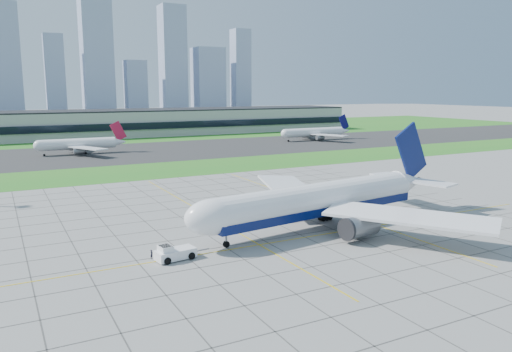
{
  "coord_description": "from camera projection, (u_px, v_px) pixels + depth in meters",
  "views": [
    {
      "loc": [
        -51.24,
        -78.85,
        27.84
      ],
      "look_at": [
        4.88,
        27.46,
        7.0
      ],
      "focal_mm": 35.0,
      "sensor_mm": 36.0,
      "label": 1
    }
  ],
  "objects": [
    {
      "name": "ground",
      "position": [
        300.0,
        235.0,
        97.03
      ],
      "size": [
        1400.0,
        1400.0,
        0.0
      ],
      "primitive_type": "plane",
      "color": "gray",
      "rests_on": "ground"
    },
    {
      "name": "grass_median",
      "position": [
        161.0,
        170.0,
        175.45
      ],
      "size": [
        700.0,
        35.0,
        0.04
      ],
      "primitive_type": "cube",
      "color": "#247521",
      "rests_on": "ground"
    },
    {
      "name": "asphalt_taxiway",
      "position": [
        124.0,
        153.0,
        223.37
      ],
      "size": [
        700.0,
        75.0,
        0.04
      ],
      "primitive_type": "cube",
      "color": "#383838",
      "rests_on": "ground"
    },
    {
      "name": "grass_far",
      "position": [
        84.0,
        134.0,
        319.22
      ],
      "size": [
        700.0,
        145.0,
        0.04
      ],
      "primitive_type": "cube",
      "color": "#247521",
      "rests_on": "ground"
    },
    {
      "name": "apron_markings",
      "position": [
        273.0,
        221.0,
        106.88
      ],
      "size": [
        120.0,
        130.0,
        0.03
      ],
      "color": "#474744",
      "rests_on": "ground"
    },
    {
      "name": "terminal",
      "position": [
        156.0,
        122.0,
        314.38
      ],
      "size": [
        260.0,
        43.0,
        15.8
      ],
      "color": "#B7B7B2",
      "rests_on": "ground"
    },
    {
      "name": "city_skyline",
      "position": [
        31.0,
        60.0,
        536.04
      ],
      "size": [
        523.0,
        32.4,
        160.0
      ],
      "color": "#91A0BE",
      "rests_on": "ground"
    },
    {
      "name": "airliner",
      "position": [
        320.0,
        201.0,
        101.26
      ],
      "size": [
        64.94,
        65.38,
        20.5
      ],
      "rotation": [
        0.0,
        0.0,
        0.14
      ],
      "color": "white",
      "rests_on": "ground"
    },
    {
      "name": "pushback_tug",
      "position": [
        174.0,
        253.0,
        82.5
      ],
      "size": [
        9.8,
        4.15,
        2.69
      ],
      "rotation": [
        0.0,
        0.0,
        0.14
      ],
      "color": "white",
      "rests_on": "ground"
    },
    {
      "name": "crew_near",
      "position": [
        152.0,
        254.0,
        83.08
      ],
      "size": [
        0.66,
        0.68,
        1.57
      ],
      "primitive_type": "imported",
      "rotation": [
        0.0,
        0.0,
        0.86
      ],
      "color": "black",
      "rests_on": "ground"
    },
    {
      "name": "crew_far",
      "position": [
        485.0,
        223.0,
        101.94
      ],
      "size": [
        1.01,
        0.89,
        1.73
      ],
      "primitive_type": "imported",
      "rotation": [
        0.0,
        0.0,
        -0.33
      ],
      "color": "black",
      "rests_on": "ground"
    },
    {
      "name": "distant_jet_1",
      "position": [
        80.0,
        144.0,
        217.9
      ],
      "size": [
        36.96,
        42.66,
        14.08
      ],
      "color": "white",
      "rests_on": "ground"
    },
    {
      "name": "distant_jet_2",
      "position": [
        315.0,
        132.0,
        277.88
      ],
      "size": [
        43.05,
        42.66,
        14.08
      ],
      "color": "white",
      "rests_on": "ground"
    }
  ]
}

